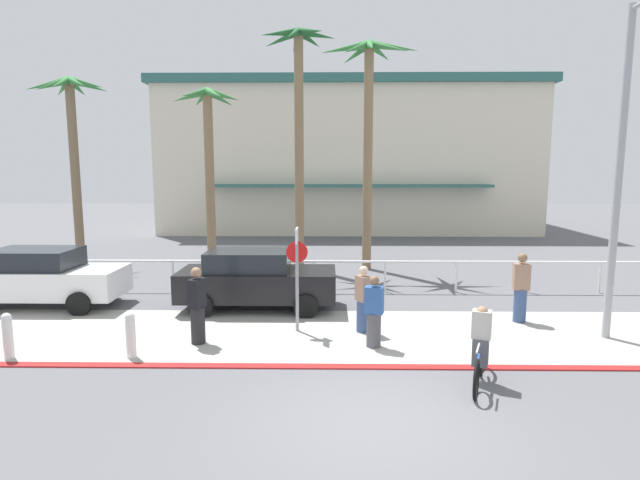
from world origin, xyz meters
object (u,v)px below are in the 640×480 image
bollard_2 (131,335)px  palm_tree_0 (72,124)px  cyclist_blue_0 (480,348)px  pedestrian_0 (521,290)px  bollard_0 (8,336)px  pedestrian_3 (197,309)px  palm_tree_2 (298,99)px  streetlight_curb (626,155)px  car_black_1 (256,279)px  stop_sign_bike_lane (297,264)px  palm_tree_3 (369,101)px  pedestrian_1 (374,315)px  palm_tree_1 (209,139)px  car_white_0 (43,277)px  pedestrian_2 (363,302)px

bollard_2 → palm_tree_0: size_ratio=0.13×
cyclist_blue_0 → pedestrian_0: pedestrian_0 is taller
bollard_0 → pedestrian_3: (3.73, 0.99, 0.32)m
palm_tree_2 → pedestrian_0: (6.14, -7.24, -5.77)m
bollard_0 → cyclist_blue_0: (9.51, -1.06, 0.18)m
bollard_0 → streetlight_curb: 13.84m
streetlight_curb → car_black_1: streetlight_curb is taller
stop_sign_bike_lane → pedestrian_3: size_ratio=1.43×
palm_tree_3 → bollard_0: bearing=-130.1°
pedestrian_0 → palm_tree_2: bearing=130.3°
stop_sign_bike_lane → pedestrian_3: bearing=-157.3°
stop_sign_bike_lane → pedestrian_1: 2.27m
streetlight_curb → pedestrian_1: bearing=-175.0°
pedestrian_0 → bollard_0: bearing=-166.7°
palm_tree_1 → pedestrian_3: palm_tree_1 is taller
pedestrian_3 → cyclist_blue_0: bearing=-19.6°
car_black_1 → pedestrian_0: bearing=-9.5°
bollard_0 → palm_tree_2: (5.54, 9.99, 6.11)m
palm_tree_2 → car_white_0: palm_tree_2 is taller
streetlight_curb → palm_tree_0: palm_tree_0 is taller
cyclist_blue_0 → pedestrian_1: pedestrian_1 is taller
pedestrian_1 → pedestrian_3: bearing=177.7°
stop_sign_bike_lane → palm_tree_1: (-3.90, 7.93, 3.43)m
palm_tree_1 → pedestrian_2: size_ratio=4.28×
bollard_2 → palm_tree_0: bearing=120.6°
stop_sign_bike_lane → car_white_0: 7.84m
palm_tree_3 → cyclist_blue_0: bearing=-83.4°
stop_sign_bike_lane → car_white_0: (-7.49, 2.17, -0.81)m
cyclist_blue_0 → pedestrian_1: 2.61m
stop_sign_bike_lane → pedestrian_2: 1.85m
streetlight_curb → bollard_0: bearing=-174.3°
car_white_0 → palm_tree_3: bearing=30.2°
stop_sign_bike_lane → car_white_0: bearing=163.8°
palm_tree_3 → car_white_0: bearing=-149.8°
cyclist_blue_0 → bollard_2: bearing=170.5°
palm_tree_1 → car_black_1: size_ratio=1.61×
bollard_2 → palm_tree_0: 13.35m
palm_tree_1 → cyclist_blue_0: bearing=-55.6°
palm_tree_1 → bollard_2: bearing=-87.0°
bollard_2 → pedestrian_0: 9.51m
bollard_0 → cyclist_blue_0: bearing=-6.4°
palm_tree_2 → car_white_0: (-7.08, -5.91, -5.75)m
car_black_1 → cyclist_blue_0: 6.98m
palm_tree_2 → pedestrian_3: (-1.80, -9.00, -5.79)m
palm_tree_1 → pedestrian_0: bearing=-36.3°
pedestrian_3 → pedestrian_2: bearing=13.2°
bollard_0 → pedestrian_2: size_ratio=0.61×
pedestrian_1 → streetlight_curb: bearing=5.0°
pedestrian_1 → palm_tree_3: bearing=86.6°
streetlight_curb → car_white_0: bearing=169.4°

